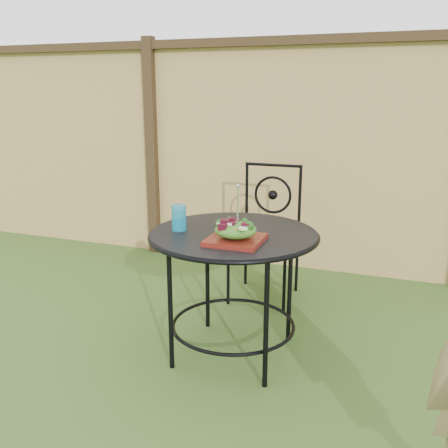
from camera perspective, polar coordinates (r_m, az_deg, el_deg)
name	(u,v)px	position (r m, az deg, el deg)	size (l,w,h in m)	color
ground	(190,417)	(2.48, -3.94, -21.17)	(60.00, 60.00, 0.00)	#264616
fence	(297,155)	(4.13, 8.36, 7.76)	(8.00, 0.12, 1.90)	#DAB76B
patio_table	(234,257)	(2.73, 1.10, -3.73)	(0.92, 0.92, 0.72)	black
patio_chair	(267,229)	(3.58, 4.89, -0.54)	(0.46, 0.46, 0.95)	black
salad_plate	(236,240)	(2.51, 1.33, -1.82)	(0.27, 0.27, 0.02)	#500B0F
salad	(236,230)	(2.49, 1.33, -0.68)	(0.21, 0.21, 0.08)	#235614
fork	(238,205)	(2.46, 1.57, 2.22)	(0.01, 0.01, 0.18)	silver
drinking_glass	(179,218)	(2.72, -5.18, 0.72)	(0.08, 0.08, 0.14)	#0E81A4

